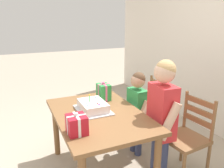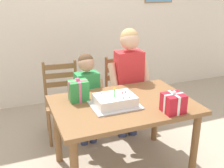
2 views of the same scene
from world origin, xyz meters
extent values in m
plane|color=tan|center=(0.00, 0.00, 0.00)|extent=(20.00, 20.00, 0.00)
cube|color=silver|center=(0.00, 2.00, 1.30)|extent=(6.40, 0.08, 2.60)
cube|color=brown|center=(0.00, 0.00, 0.72)|extent=(1.33, 0.90, 0.04)
cylinder|color=brown|center=(0.58, -0.37, 0.35)|extent=(0.07, 0.07, 0.70)
cylinder|color=brown|center=(-0.58, 0.37, 0.35)|extent=(0.07, 0.07, 0.70)
cylinder|color=brown|center=(0.58, 0.37, 0.35)|extent=(0.07, 0.07, 0.70)
cube|color=silver|center=(-0.10, -0.03, 0.75)|extent=(0.44, 0.34, 0.01)
cube|color=white|center=(-0.10, -0.03, 0.80)|extent=(0.36, 0.26, 0.09)
cylinder|color=#56C666|center=(-0.12, -0.06, 0.88)|extent=(0.01, 0.01, 0.07)
sphere|color=yellow|center=(-0.12, -0.06, 0.93)|extent=(0.02, 0.02, 0.02)
sphere|color=purple|center=(0.02, 0.00, 0.85)|extent=(0.02, 0.02, 0.02)
sphere|color=red|center=(-0.01, -0.01, 0.85)|extent=(0.02, 0.02, 0.02)
sphere|color=blue|center=(-0.21, 0.04, 0.85)|extent=(0.01, 0.01, 0.01)
sphere|color=blue|center=(-0.05, -0.12, 0.85)|extent=(0.01, 0.01, 0.01)
sphere|color=blue|center=(0.00, -0.13, 0.85)|extent=(0.01, 0.01, 0.01)
cube|color=#2D8E42|center=(-0.38, 0.21, 0.84)|extent=(0.18, 0.14, 0.20)
cube|color=#DB668E|center=(-0.38, 0.21, 0.84)|extent=(0.19, 0.02, 0.20)
cube|color=#DB668E|center=(-0.38, 0.21, 0.84)|extent=(0.02, 0.14, 0.20)
sphere|color=#DB668E|center=(-0.38, 0.21, 0.96)|extent=(0.04, 0.04, 0.04)
cube|color=red|center=(0.33, -0.33, 0.83)|extent=(0.18, 0.17, 0.17)
cube|color=white|center=(0.33, -0.33, 0.83)|extent=(0.18, 0.02, 0.17)
cube|color=white|center=(0.33, -0.33, 0.83)|extent=(0.02, 0.17, 0.17)
sphere|color=white|center=(0.33, -0.33, 0.93)|extent=(0.04, 0.04, 0.04)
cube|color=brown|center=(-0.41, 0.84, 0.45)|extent=(0.46, 0.46, 0.04)
cylinder|color=brown|center=(-0.24, 0.64, 0.21)|extent=(0.04, 0.04, 0.43)
cylinder|color=brown|center=(-0.62, 0.67, 0.21)|extent=(0.04, 0.04, 0.43)
cylinder|color=brown|center=(-0.20, 1.02, 0.21)|extent=(0.04, 0.04, 0.43)
cylinder|color=brown|center=(-0.58, 1.05, 0.21)|extent=(0.04, 0.04, 0.43)
cylinder|color=brown|center=(-0.20, 1.02, 0.70)|extent=(0.04, 0.04, 0.45)
cylinder|color=brown|center=(-0.58, 1.05, 0.70)|extent=(0.04, 0.04, 0.45)
cube|color=brown|center=(-0.39, 1.03, 0.63)|extent=(0.36, 0.06, 0.06)
cube|color=brown|center=(-0.39, 1.03, 0.74)|extent=(0.36, 0.06, 0.06)
cube|color=brown|center=(-0.39, 1.03, 0.85)|extent=(0.36, 0.06, 0.06)
cube|color=brown|center=(0.41, 0.84, 0.45)|extent=(0.46, 0.46, 0.04)
cylinder|color=brown|center=(0.62, 0.67, 0.21)|extent=(0.04, 0.04, 0.43)
cylinder|color=brown|center=(0.24, 0.64, 0.21)|extent=(0.04, 0.04, 0.43)
cylinder|color=brown|center=(0.58, 1.05, 0.21)|extent=(0.04, 0.04, 0.43)
cylinder|color=brown|center=(0.20, 1.02, 0.21)|extent=(0.04, 0.04, 0.43)
cylinder|color=brown|center=(0.58, 1.05, 0.70)|extent=(0.04, 0.04, 0.45)
cylinder|color=brown|center=(0.20, 1.02, 0.70)|extent=(0.04, 0.04, 0.45)
cube|color=brown|center=(0.39, 1.03, 0.63)|extent=(0.36, 0.06, 0.06)
cube|color=brown|center=(0.39, 1.03, 0.74)|extent=(0.36, 0.06, 0.06)
cube|color=brown|center=(0.39, 1.03, 0.85)|extent=(0.36, 0.06, 0.06)
cylinder|color=#38426B|center=(0.39, 0.58, 0.25)|extent=(0.11, 0.11, 0.50)
cylinder|color=#38426B|center=(0.25, 0.59, 0.25)|extent=(0.11, 0.11, 0.50)
cube|color=red|center=(0.32, 0.58, 0.79)|extent=(0.32, 0.21, 0.58)
cylinder|color=#E0B293|center=(0.52, 0.53, 0.77)|extent=(0.10, 0.24, 0.38)
cylinder|color=#E0B293|center=(0.12, 0.56, 0.77)|extent=(0.10, 0.24, 0.38)
sphere|color=#E0B293|center=(0.32, 0.58, 1.21)|extent=(0.22, 0.22, 0.22)
sphere|color=tan|center=(0.33, 0.59, 1.24)|extent=(0.21, 0.21, 0.21)
cylinder|color=#38426B|center=(-0.13, 0.59, 0.21)|extent=(0.09, 0.09, 0.41)
cylinder|color=#38426B|center=(-0.24, 0.58, 0.21)|extent=(0.09, 0.09, 0.41)
cube|color=#2D934C|center=(-0.18, 0.58, 0.65)|extent=(0.26, 0.17, 0.47)
cylinder|color=tan|center=(-0.02, 0.56, 0.63)|extent=(0.08, 0.20, 0.31)
cylinder|color=tan|center=(-0.35, 0.54, 0.63)|extent=(0.08, 0.20, 0.31)
sphere|color=tan|center=(-0.18, 0.58, 0.99)|extent=(0.18, 0.18, 0.18)
sphere|color=brown|center=(-0.19, 0.59, 1.02)|extent=(0.17, 0.17, 0.17)
camera|label=1|loc=(2.11, -0.79, 1.73)|focal=36.37mm
camera|label=2|loc=(-0.97, -2.16, 1.82)|focal=44.03mm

